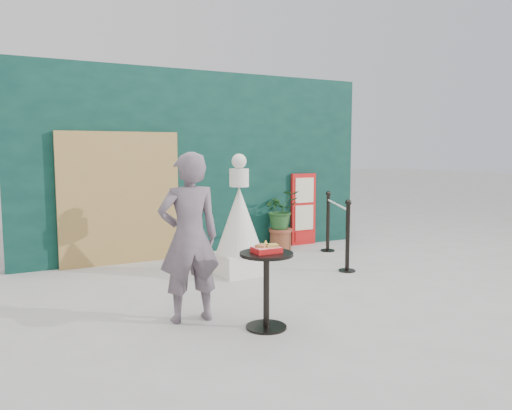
# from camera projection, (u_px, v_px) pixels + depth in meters

# --- Properties ---
(ground) EXTENTS (60.00, 60.00, 0.00)m
(ground) POSITION_uv_depth(u_px,v_px,m) (305.00, 302.00, 5.68)
(ground) COLOR #ADAAA5
(ground) RESTS_ON ground
(back_wall) EXTENTS (6.00, 0.30, 3.00)m
(back_wall) POSITION_uv_depth(u_px,v_px,m) (201.00, 164.00, 8.29)
(back_wall) COLOR black
(back_wall) RESTS_ON ground
(bamboo_fence) EXTENTS (1.80, 0.08, 2.00)m
(bamboo_fence) POSITION_uv_depth(u_px,v_px,m) (120.00, 198.00, 7.51)
(bamboo_fence) COLOR tan
(bamboo_fence) RESTS_ON ground
(woman) EXTENTS (0.66, 0.46, 1.71)m
(woman) POSITION_uv_depth(u_px,v_px,m) (189.00, 238.00, 4.99)
(woman) COLOR slate
(woman) RESTS_ON ground
(menu_board) EXTENTS (0.50, 0.07, 1.30)m
(menu_board) POSITION_uv_depth(u_px,v_px,m) (303.00, 209.00, 9.09)
(menu_board) COLOR red
(menu_board) RESTS_ON ground
(statue) EXTENTS (0.66, 0.66, 1.68)m
(statue) POSITION_uv_depth(u_px,v_px,m) (239.00, 226.00, 6.87)
(statue) COLOR white
(statue) RESTS_ON ground
(cafe_table) EXTENTS (0.52, 0.52, 0.75)m
(cafe_table) POSITION_uv_depth(u_px,v_px,m) (266.00, 278.00, 4.82)
(cafe_table) COLOR black
(cafe_table) RESTS_ON ground
(food_basket) EXTENTS (0.26, 0.19, 0.11)m
(food_basket) POSITION_uv_depth(u_px,v_px,m) (266.00, 249.00, 4.79)
(food_basket) COLOR red
(food_basket) RESTS_ON cafe_table
(planter) EXTENTS (0.61, 0.53, 1.04)m
(planter) POSITION_uv_depth(u_px,v_px,m) (281.00, 215.00, 8.66)
(planter) COLOR brown
(planter) RESTS_ON ground
(stanchion_barrier) EXTENTS (0.84, 1.54, 1.03)m
(stanchion_barrier) POSITION_uv_depth(u_px,v_px,m) (337.00, 229.00, 7.79)
(stanchion_barrier) COLOR black
(stanchion_barrier) RESTS_ON ground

